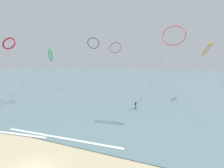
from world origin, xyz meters
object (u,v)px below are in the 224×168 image
at_px(kite_navy, 93,43).
at_px(kite_emerald, 51,55).
at_px(surfer_teal, 136,105).
at_px(kite_crimson, 9,43).
at_px(kite_amber, 207,49).
at_px(kite_magenta, 115,48).
at_px(kite_coral, 174,36).

xyz_separation_m(kite_navy, kite_emerald, (-0.00, -24.88, -5.42)).
height_order(surfer_teal, kite_crimson, kite_crimson).
bearing_deg(kite_amber, surfer_teal, -19.40).
distance_m(kite_crimson, kite_amber, 56.59).
distance_m(kite_magenta, kite_emerald, 26.83).
height_order(surfer_teal, kite_magenta, kite_magenta).
relative_size(kite_navy, kite_coral, 2.56).
height_order(surfer_teal, kite_navy, kite_navy).
xyz_separation_m(kite_navy, kite_crimson, (-7.23, -31.84, -2.64)).
height_order(kite_coral, kite_magenta, kite_coral).
xyz_separation_m(kite_navy, kite_coral, (32.75, -25.25, -1.96)).
bearing_deg(kite_crimson, kite_navy, 57.34).
distance_m(surfer_teal, kite_coral, 16.87).
distance_m(kite_coral, kite_emerald, 32.94).
distance_m(kite_navy, kite_amber, 41.44).
xyz_separation_m(surfer_teal, kite_crimson, (-32.59, -5.24, 14.43)).
bearing_deg(kite_coral, kite_crimson, -170.70).
height_order(kite_amber, kite_emerald, kite_amber).
distance_m(surfer_teal, kite_navy, 40.52).
relative_size(kite_coral, kite_emerald, 0.83).
bearing_deg(kite_magenta, kite_emerald, -115.52).
bearing_deg(kite_crimson, kite_emerald, 24.04).
xyz_separation_m(surfer_teal, kite_emerald, (-25.36, 1.72, 11.64)).
relative_size(surfer_teal, kite_emerald, 0.08).
bearing_deg(kite_emerald, kite_amber, -90.33).
distance_m(kite_crimson, kite_coral, 40.53).
distance_m(kite_crimson, kite_emerald, 10.42).
relative_size(kite_navy, kite_emerald, 2.11).
relative_size(surfer_teal, kite_amber, 0.04).
bearing_deg(kite_navy, surfer_teal, 117.46).
relative_size(kite_crimson, kite_amber, 0.36).
relative_size(surfer_teal, kite_magenta, 0.04).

